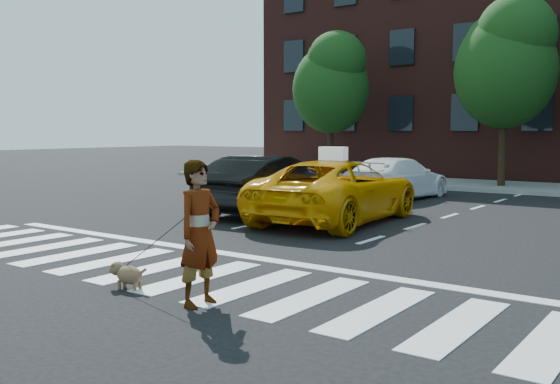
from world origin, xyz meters
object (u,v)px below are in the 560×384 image
tree_left (331,80)px  dog (127,274)px  white_suv (397,178)px  tree_mid (506,59)px  taxi (337,191)px  woman (200,233)px  black_sedan (267,184)px

tree_left → dog: bearing=-67.2°
white_suv → dog: (1.95, -12.85, -0.46)m
white_suv → tree_mid: bearing=-107.1°
tree_mid → taxi: size_ratio=1.31×
woman → dog: (-1.40, -0.01, -0.71)m
tree_mid → dog: (0.11, -18.10, -4.64)m
white_suv → woman: bearing=106.8°
woman → white_suv: bearing=15.8°
taxi → black_sedan: size_ratio=1.16×
tree_left → white_suv: size_ratio=1.40×
tree_mid → dog: 18.69m
taxi → white_suv: bearing=-83.6°
tree_mid → dog: tree_mid is taller
taxi → dog: taxi is taller
tree_left → white_suv: bearing=-42.8°
tree_mid → woman: size_ratio=3.84×
tree_mid → taxi: tree_mid is taller
taxi → woman: (2.31, -7.30, 0.17)m
black_sedan → woman: size_ratio=2.53×
tree_mid → tree_left: bearing=180.0°
tree_mid → taxi: (-0.80, -10.79, -4.10)m
black_sedan → dog: (3.28, -7.64, -0.56)m
tree_mid → taxi: bearing=-94.2°
taxi → white_suv: taxi is taller
taxi → black_sedan: 2.39m
dog → tree_mid: bearing=80.5°
tree_mid → woman: 18.58m
taxi → white_suv: (-1.04, 5.54, -0.08)m
tree_mid → black_sedan: size_ratio=1.52×
tree_left → dog: size_ratio=10.03×
tree_left → tree_mid: size_ratio=0.92×
black_sedan → taxi: bearing=168.4°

